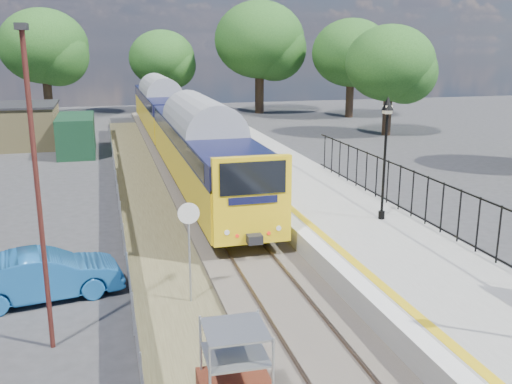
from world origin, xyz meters
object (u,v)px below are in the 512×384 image
object	(u,v)px
train	(175,121)
car_blue	(44,275)
brick_plinth	(236,381)
victorian_lamp_north	(386,129)
speed_sign	(189,235)
carpark_lamp	(36,176)

from	to	relation	value
train	car_blue	xyz separation A→B (m)	(-6.60, -21.49, -1.61)
brick_plinth	victorian_lamp_north	bearing A→B (deg)	50.03
brick_plinth	speed_sign	xyz separation A→B (m)	(0.00, 5.79, 1.04)
brick_plinth	carpark_lamp	size ratio (longest dim) A/B	0.29
victorian_lamp_north	train	size ratio (longest dim) A/B	0.11
carpark_lamp	speed_sign	bearing A→B (deg)	22.83
brick_plinth	speed_sign	world-z (taller)	speed_sign
train	brick_plinth	bearing A→B (deg)	-94.97
victorian_lamp_north	car_blue	size ratio (longest dim) A/B	1.04
brick_plinth	car_blue	distance (m)	8.33
victorian_lamp_north	brick_plinth	distance (m)	12.57
victorian_lamp_north	carpark_lamp	size ratio (longest dim) A/B	0.59
victorian_lamp_north	brick_plinth	xyz separation A→B (m)	(-7.80, -9.31, -3.24)
train	brick_plinth	distance (m)	28.87
victorian_lamp_north	speed_sign	world-z (taller)	victorian_lamp_north
train	brick_plinth	xyz separation A→B (m)	(-2.50, -28.73, -1.28)
train	speed_sign	world-z (taller)	train
speed_sign	car_blue	world-z (taller)	speed_sign
carpark_lamp	brick_plinth	bearing A→B (deg)	-48.93
victorian_lamp_north	carpark_lamp	bearing A→B (deg)	-156.21
brick_plinth	train	bearing A→B (deg)	85.03
victorian_lamp_north	car_blue	xyz separation A→B (m)	(-11.90, -2.06, -3.57)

